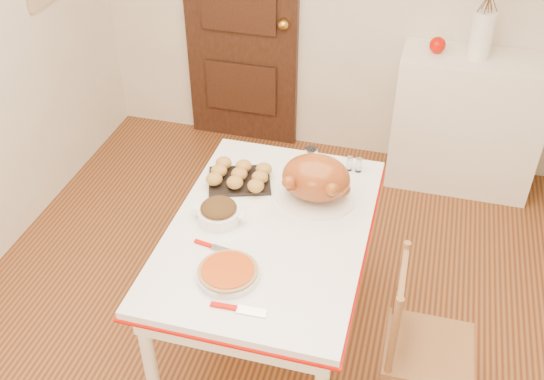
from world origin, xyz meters
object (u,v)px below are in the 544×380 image
(kitchen_table, at_px, (269,288))
(pumpkin_pie, at_px, (228,272))
(sideboard, at_px, (466,123))
(chair_oak, at_px, (429,347))
(turkey_platter, at_px, (316,180))

(kitchen_table, height_order, pumpkin_pie, pumpkin_pie)
(sideboard, bearing_deg, chair_oak, -93.08)
(sideboard, distance_m, turkey_platter, 1.76)
(chair_oak, bearing_deg, pumpkin_pie, 99.53)
(turkey_platter, xyz_separation_m, pumpkin_pie, (-0.25, -0.61, -0.10))
(chair_oak, xyz_separation_m, pumpkin_pie, (-0.89, -0.16, 0.40))
(sideboard, xyz_separation_m, kitchen_table, (-0.91, -1.79, -0.08))
(chair_oak, height_order, pumpkin_pie, chair_oak)
(pumpkin_pie, bearing_deg, kitchen_table, 77.02)
(kitchen_table, xyz_separation_m, turkey_platter, (0.16, 0.25, 0.53))
(pumpkin_pie, bearing_deg, sideboard, 65.10)
(sideboard, relative_size, chair_oak, 1.09)
(sideboard, height_order, turkey_platter, turkey_platter)
(pumpkin_pie, bearing_deg, chair_oak, 10.21)
(kitchen_table, distance_m, turkey_platter, 0.61)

